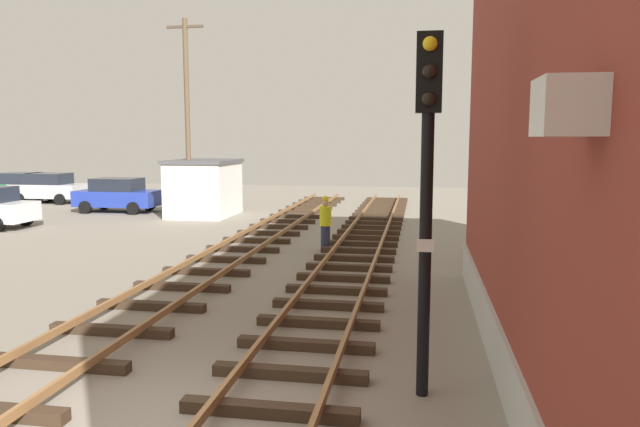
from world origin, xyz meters
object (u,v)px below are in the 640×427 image
Objects in this scene: utility_pole_far at (187,115)px; parked_car_blue at (118,195)px; signal_mast at (427,173)px; parked_car_silver at (49,188)px; parked_car_green at (21,187)px; control_hut at (204,188)px; track_worker_foreground at (325,223)px.

parked_car_blue is at bearing 168.44° from utility_pole_far.
parked_car_blue is (-15.51, 19.69, -2.39)m from signal_mast.
utility_pole_far reaches higher than parked_car_blue.
signal_mast is at bearing -59.18° from utility_pole_far.
parked_car_silver is 12.07m from utility_pole_far.
signal_mast reaches higher than parked_car_green.
parked_car_green is at bearing 156.43° from parked_car_blue.
parked_car_silver is (-11.20, 4.07, -0.49)m from control_hut.
signal_mast reaches higher than parked_car_blue.
utility_pole_far is (-11.23, 18.82, 1.62)m from signal_mast.
control_hut is at bearing -19.96° from parked_car_silver.
parked_car_blue is 5.94m from utility_pole_far.
parked_car_blue is 15.02m from track_worker_foreground.
control_hut reaches higher than parked_car_silver.
parked_car_blue is 8.91m from parked_car_green.
signal_mast is 31.84m from parked_car_silver.
track_worker_foreground reaches higher than parked_car_blue.
parked_car_green is (-8.17, 3.56, 0.00)m from parked_car_blue.
parked_car_blue and parked_car_silver have the same top height.
parked_car_blue is (-4.94, 0.64, -0.49)m from control_hut.
signal_mast reaches higher than parked_car_silver.
control_hut is 5.01m from parked_car_blue.
track_worker_foreground reaches higher than parked_car_silver.
parked_car_silver is at bearing 157.80° from utility_pole_far.
control_hut is 10.87m from track_worker_foreground.
utility_pole_far reaches higher than track_worker_foreground.
parked_car_blue is at bearing 144.85° from track_worker_foreground.
parked_car_silver is at bearing 146.93° from track_worker_foreground.
parked_car_silver is 0.44× the size of utility_pole_far.
parked_car_green is at bearing 135.51° from signal_mast.
signal_mast is 33.27m from parked_car_green.
utility_pole_far is (-0.66, -0.23, 3.53)m from control_hut.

